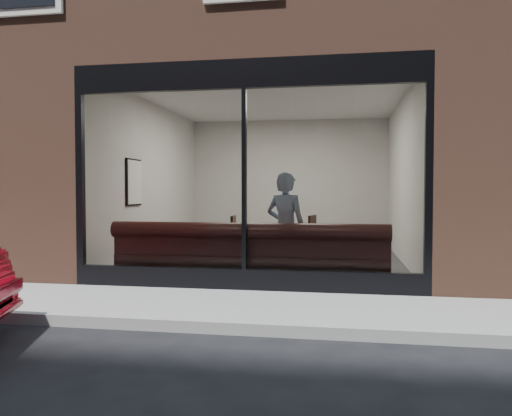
% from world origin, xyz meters
% --- Properties ---
extents(ground, '(120.00, 120.00, 0.00)m').
position_xyz_m(ground, '(0.00, 0.00, 0.00)').
color(ground, black).
rests_on(ground, ground).
extents(sidewalk_near, '(40.00, 2.00, 0.01)m').
position_xyz_m(sidewalk_near, '(0.00, 1.00, 0.01)').
color(sidewalk_near, gray).
rests_on(sidewalk_near, ground).
extents(kerb_near, '(40.00, 0.10, 0.12)m').
position_xyz_m(kerb_near, '(0.00, -0.05, 0.06)').
color(kerb_near, gray).
rests_on(kerb_near, ground).
extents(host_building_pier_left, '(2.50, 12.00, 3.20)m').
position_xyz_m(host_building_pier_left, '(-3.75, 8.00, 1.60)').
color(host_building_pier_left, brown).
rests_on(host_building_pier_left, ground).
extents(host_building_pier_right, '(2.50, 12.00, 3.20)m').
position_xyz_m(host_building_pier_right, '(3.75, 8.00, 1.60)').
color(host_building_pier_right, brown).
rests_on(host_building_pier_right, ground).
extents(host_building_backfill, '(5.00, 6.00, 3.20)m').
position_xyz_m(host_building_backfill, '(0.00, 11.00, 1.60)').
color(host_building_backfill, brown).
rests_on(host_building_backfill, ground).
extents(cafe_floor, '(6.00, 6.00, 0.00)m').
position_xyz_m(cafe_floor, '(0.00, 5.00, 0.02)').
color(cafe_floor, '#2D2D30').
rests_on(cafe_floor, ground).
extents(cafe_ceiling, '(6.00, 6.00, 0.00)m').
position_xyz_m(cafe_ceiling, '(0.00, 5.00, 3.19)').
color(cafe_ceiling, white).
rests_on(cafe_ceiling, host_building_upper).
extents(cafe_wall_back, '(5.00, 0.00, 5.00)m').
position_xyz_m(cafe_wall_back, '(0.00, 7.99, 1.60)').
color(cafe_wall_back, beige).
rests_on(cafe_wall_back, ground).
extents(cafe_wall_left, '(0.00, 6.00, 6.00)m').
position_xyz_m(cafe_wall_left, '(-2.49, 5.00, 1.60)').
color(cafe_wall_left, beige).
rests_on(cafe_wall_left, ground).
extents(cafe_wall_right, '(0.00, 6.00, 6.00)m').
position_xyz_m(cafe_wall_right, '(2.49, 5.00, 1.60)').
color(cafe_wall_right, beige).
rests_on(cafe_wall_right, ground).
extents(storefront_kick, '(5.00, 0.10, 0.30)m').
position_xyz_m(storefront_kick, '(0.00, 2.05, 0.15)').
color(storefront_kick, black).
rests_on(storefront_kick, ground).
extents(storefront_header, '(5.00, 0.10, 0.40)m').
position_xyz_m(storefront_header, '(0.00, 2.05, 3.00)').
color(storefront_header, black).
rests_on(storefront_header, host_building_upper).
extents(storefront_mullion, '(0.06, 0.10, 2.50)m').
position_xyz_m(storefront_mullion, '(0.00, 2.05, 1.55)').
color(storefront_mullion, black).
rests_on(storefront_mullion, storefront_kick).
extents(storefront_glass, '(4.80, 0.00, 4.80)m').
position_xyz_m(storefront_glass, '(0.00, 2.02, 1.55)').
color(storefront_glass, white).
rests_on(storefront_glass, storefront_kick).
extents(banquette, '(4.00, 0.55, 0.45)m').
position_xyz_m(banquette, '(0.00, 2.45, 0.23)').
color(banquette, '#3D1C16').
rests_on(banquette, cafe_floor).
extents(person, '(0.70, 0.56, 1.67)m').
position_xyz_m(person, '(0.51, 2.64, 0.83)').
color(person, '#9CB4D3').
rests_on(person, cafe_floor).
extents(cafe_table_left, '(0.77, 0.77, 0.04)m').
position_xyz_m(cafe_table_left, '(-1.21, 3.56, 0.74)').
color(cafe_table_left, black).
rests_on(cafe_table_left, cafe_floor).
extents(cafe_table_right, '(0.78, 0.78, 0.04)m').
position_xyz_m(cafe_table_right, '(1.29, 3.08, 0.74)').
color(cafe_table_right, black).
rests_on(cafe_table_right, cafe_floor).
extents(cafe_chair_left, '(0.46, 0.46, 0.04)m').
position_xyz_m(cafe_chair_left, '(-0.76, 3.94, 0.24)').
color(cafe_chair_left, black).
rests_on(cafe_chair_left, cafe_floor).
extents(cafe_chair_right, '(0.50, 0.50, 0.04)m').
position_xyz_m(cafe_chair_right, '(0.63, 4.34, 0.24)').
color(cafe_chair_right, black).
rests_on(cafe_chair_right, cafe_floor).
extents(wall_poster, '(0.02, 0.61, 0.81)m').
position_xyz_m(wall_poster, '(-2.45, 4.01, 1.55)').
color(wall_poster, white).
rests_on(wall_poster, cafe_wall_left).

